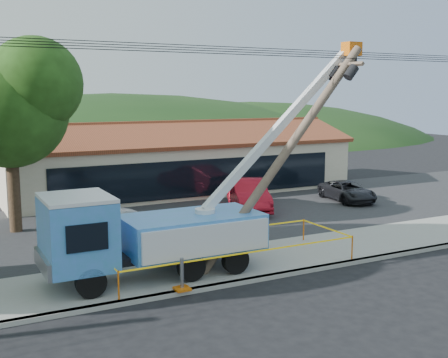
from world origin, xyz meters
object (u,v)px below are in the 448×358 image
leaning_pole (291,145)px  car_red (248,211)px  car_dark (347,202)px  utility_truck (151,230)px  car_silver (124,241)px

leaning_pole → car_red: leaning_pole is taller
leaning_pole → car_dark: (9.79, 8.39, -4.55)m
car_red → utility_truck: bearing=-116.1°
utility_truck → car_dark: bearing=27.3°
car_silver → car_dark: (14.42, 2.37, 0.00)m
car_dark → utility_truck: bearing=-144.4°
leaning_pole → car_silver: bearing=127.5°
utility_truck → car_red: 12.15m
car_red → car_dark: bearing=15.7°
car_silver → car_red: (7.96, 2.88, 0.00)m
utility_truck → car_dark: (15.14, 7.81, -1.78)m
utility_truck → leaning_pole: bearing=-6.2°
leaning_pole → car_silver: leaning_pole is taller
car_red → car_dark: car_red is taller
leaning_pole → car_dark: bearing=40.6°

